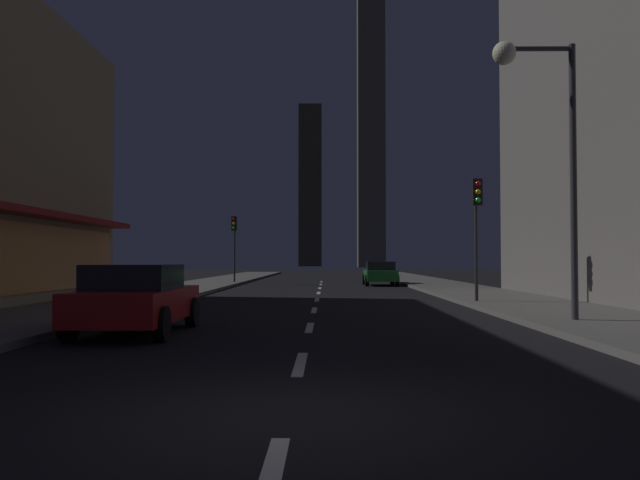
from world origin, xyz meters
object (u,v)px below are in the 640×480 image
at_px(fire_hydrant_far_left, 163,288).
at_px(traffic_light_far_left, 234,234).
at_px(traffic_light_near_right, 477,212).
at_px(street_lamp_right, 538,111).
at_px(car_parked_near, 136,298).
at_px(car_parked_far, 380,273).

height_order(fire_hydrant_far_left, traffic_light_far_left, traffic_light_far_left).
bearing_deg(traffic_light_near_right, fire_hydrant_far_left, 166.17).
distance_m(fire_hydrant_far_left, street_lamp_right, 15.59).
distance_m(fire_hydrant_far_left, traffic_light_near_right, 12.06).
xyz_separation_m(car_parked_near, fire_hydrant_far_left, (-2.30, 11.47, -0.29)).
height_order(car_parked_far, traffic_light_near_right, traffic_light_near_right).
distance_m(car_parked_far, traffic_light_far_left, 9.59).
xyz_separation_m(traffic_light_near_right, street_lamp_right, (-0.12, -6.92, 1.87)).
relative_size(car_parked_near, traffic_light_near_right, 1.01).
relative_size(car_parked_near, traffic_light_far_left, 1.01).
bearing_deg(car_parked_near, car_parked_far, 74.56).
distance_m(car_parked_far, street_lamp_right, 24.76).
relative_size(car_parked_far, fire_hydrant_far_left, 6.48).
distance_m(car_parked_far, traffic_light_near_right, 17.67).
bearing_deg(car_parked_near, traffic_light_far_left, 93.90).
distance_m(car_parked_far, fire_hydrant_far_left, 17.42).
height_order(fire_hydrant_far_left, traffic_light_near_right, traffic_light_near_right).
bearing_deg(car_parked_near, fire_hydrant_far_left, 101.34).
relative_size(traffic_light_far_left, street_lamp_right, 0.64).
relative_size(fire_hydrant_far_left, traffic_light_far_left, 0.16).
xyz_separation_m(traffic_light_near_right, traffic_light_far_left, (-11.00, 19.20, 0.00)).
bearing_deg(street_lamp_right, traffic_light_near_right, 89.00).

